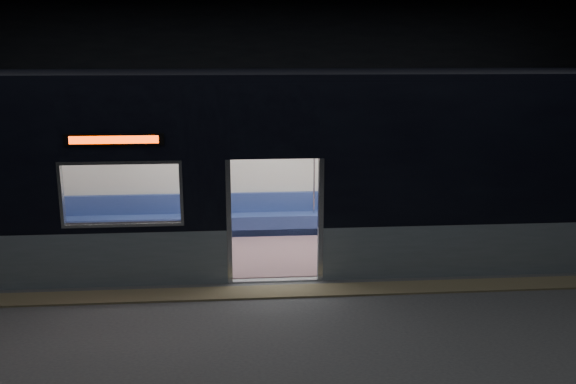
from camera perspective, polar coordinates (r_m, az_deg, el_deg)
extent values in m
cube|color=#47494C|center=(9.20, -0.78, -10.73)|extent=(24.00, 14.00, 0.01)
cube|color=black|center=(15.43, -2.58, 8.65)|extent=(24.00, 0.04, 5.00)
cube|color=#8C7F59|center=(9.69, -1.00, -9.31)|extent=(22.80, 0.50, 0.03)
cube|color=#8894A2|center=(11.37, 24.10, -4.73)|extent=(8.30, 0.12, 0.90)
cube|color=black|center=(11.01, 24.88, 3.22)|extent=(8.30, 0.12, 2.30)
cube|color=black|center=(9.53, -1.26, 6.56)|extent=(1.40, 0.12, 1.15)
cube|color=#B7BABC|center=(9.83, -5.53, -2.81)|extent=(0.08, 0.14, 2.05)
cube|color=#B7BABC|center=(9.91, 3.06, -2.63)|extent=(0.08, 0.14, 2.05)
cube|color=black|center=(9.65, -15.96, 4.74)|extent=(1.50, 0.04, 0.18)
cube|color=#FA3202|center=(9.64, -15.97, 4.73)|extent=(1.34, 0.03, 0.12)
cube|color=silver|center=(12.52, -2.02, 3.43)|extent=(18.00, 0.12, 3.20)
cube|color=black|center=(10.91, -1.74, 10.83)|extent=(18.00, 3.00, 0.15)
cube|color=gray|center=(11.51, -1.63, -5.57)|extent=(17.76, 2.76, 0.04)
cube|color=silver|center=(10.99, -1.70, 6.01)|extent=(17.76, 2.76, 0.10)
cube|color=navy|center=(12.51, -1.91, -2.95)|extent=(11.00, 0.48, 0.41)
cube|color=navy|center=(12.59, -1.96, -0.94)|extent=(11.00, 0.10, 0.40)
cube|color=#6F5157|center=(10.75, -19.27, -6.45)|extent=(4.40, 0.48, 0.41)
cube|color=#6F5157|center=(11.09, 16.05, -5.62)|extent=(4.40, 0.48, 0.41)
cylinder|color=silver|center=(10.09, -6.72, -1.56)|extent=(0.04, 0.04, 2.26)
cylinder|color=silver|center=(12.29, -6.37, 1.13)|extent=(0.04, 0.04, 2.26)
cylinder|color=silver|center=(10.20, 4.01, -1.34)|extent=(0.04, 0.04, 2.26)
cylinder|color=silver|center=(12.38, 2.46, 1.28)|extent=(0.04, 0.04, 2.26)
cylinder|color=silver|center=(12.11, -1.96, 4.77)|extent=(11.00, 0.03, 0.03)
cube|color=black|center=(13.00, 15.95, -1.49)|extent=(0.19, 0.52, 0.18)
cube|color=black|center=(13.09, 16.91, -1.47)|extent=(0.19, 0.52, 0.18)
cylinder|color=black|center=(12.86, 16.24, -2.99)|extent=(0.12, 0.12, 0.43)
cylinder|color=black|center=(12.95, 17.21, -2.95)|extent=(0.12, 0.12, 0.43)
cube|color=pink|center=(13.24, 16.11, -1.15)|extent=(0.45, 0.25, 0.22)
cylinder|color=pink|center=(13.18, 16.17, 0.53)|extent=(0.43, 0.43, 0.58)
sphere|color=tan|center=(13.08, 16.32, 2.27)|extent=(0.23, 0.23, 0.23)
sphere|color=black|center=(13.11, 16.26, 2.50)|extent=(0.25, 0.25, 0.25)
cube|color=black|center=(12.92, 16.46, -0.86)|extent=(0.37, 0.33, 0.16)
cube|color=white|center=(12.98, 12.02, 2.99)|extent=(1.04, 0.03, 0.67)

